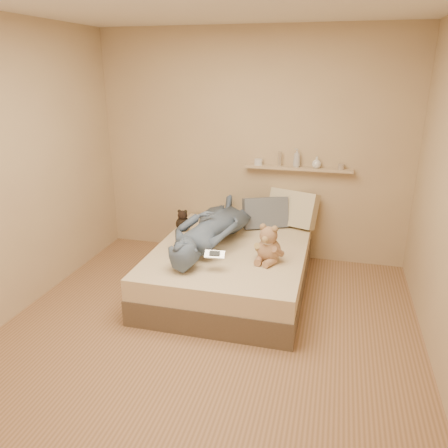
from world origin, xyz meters
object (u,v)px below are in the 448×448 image
(game_console, at_px, (215,254))
(wall_shelf, at_px, (298,168))
(bed, at_px, (231,268))
(teddy_bear, at_px, (268,246))
(person, at_px, (213,227))
(dark_plush, at_px, (183,222))
(pillow_cream, at_px, (292,208))
(pillow_grey, at_px, (265,213))

(game_console, bearing_deg, wall_shelf, 68.95)
(bed, bearing_deg, teddy_bear, -30.00)
(game_console, bearing_deg, person, 107.51)
(dark_plush, xyz_separation_m, pillow_cream, (1.15, 0.49, 0.09))
(game_console, relative_size, person, 0.12)
(game_console, relative_size, dark_plush, 0.75)
(game_console, xyz_separation_m, wall_shelf, (0.56, 1.46, 0.49))
(game_console, height_order, person, person)
(pillow_cream, bearing_deg, game_console, -111.05)
(dark_plush, height_order, pillow_grey, pillow_grey)
(teddy_bear, bearing_deg, bed, 150.00)
(teddy_bear, bearing_deg, wall_shelf, 83.27)
(dark_plush, relative_size, person, 0.16)
(wall_shelf, bearing_deg, pillow_grey, -145.58)
(teddy_bear, xyz_separation_m, wall_shelf, (0.14, 1.15, 0.50))
(game_console, distance_m, wall_shelf, 1.64)
(pillow_grey, bearing_deg, dark_plush, -157.64)
(pillow_cream, height_order, person, pillow_cream)
(teddy_bear, bearing_deg, pillow_grey, 101.20)
(pillow_cream, distance_m, person, 1.07)
(game_console, xyz_separation_m, pillow_cream, (0.53, 1.39, 0.04))
(game_console, relative_size, pillow_cream, 0.34)
(bed, distance_m, game_console, 0.68)
(dark_plush, height_order, wall_shelf, wall_shelf)
(person, bearing_deg, pillow_grey, -115.81)
(game_console, bearing_deg, dark_plush, 124.68)
(dark_plush, height_order, pillow_cream, pillow_cream)
(game_console, xyz_separation_m, teddy_bear, (0.43, 0.32, -0.01))
(pillow_grey, bearing_deg, bed, -108.47)
(dark_plush, xyz_separation_m, pillow_grey, (0.86, 0.35, 0.06))
(pillow_grey, distance_m, wall_shelf, 0.62)
(bed, bearing_deg, dark_plush, 151.94)
(game_console, bearing_deg, teddy_bear, 36.45)
(person, bearing_deg, game_console, 115.50)
(bed, relative_size, teddy_bear, 5.13)
(bed, distance_m, person, 0.47)
(person, bearing_deg, bed, 175.94)
(pillow_cream, bearing_deg, person, -132.54)
(bed, xyz_separation_m, pillow_grey, (0.23, 0.69, 0.40))
(pillow_grey, relative_size, person, 0.31)
(game_console, bearing_deg, bed, 88.60)
(wall_shelf, bearing_deg, teddy_bear, -96.73)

